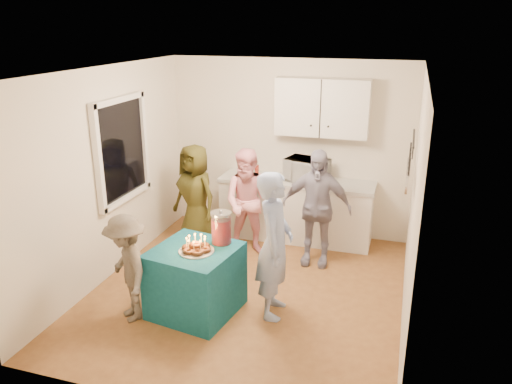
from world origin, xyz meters
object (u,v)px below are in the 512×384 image
(woman_back_center, at_px, (249,203))
(man_birthday, at_px, (275,245))
(counter, at_px, (296,211))
(party_table, at_px, (196,280))
(woman_back_left, at_px, (195,196))
(child_near_left, at_px, (127,268))
(microwave, at_px, (307,170))
(punch_jar, at_px, (221,229))
(woman_back_right, at_px, (316,208))

(woman_back_center, bearing_deg, man_birthday, -66.26)
(counter, xyz_separation_m, man_birthday, (0.22, -2.05, 0.39))
(party_table, relative_size, woman_back_left, 0.57)
(woman_back_center, distance_m, child_near_left, 2.08)
(woman_back_left, bearing_deg, microwave, 45.67)
(woman_back_left, bearing_deg, punch_jar, -34.57)
(woman_back_right, bearing_deg, party_table, -125.00)
(woman_back_left, distance_m, woman_back_right, 1.74)
(woman_back_center, xyz_separation_m, woman_back_right, (0.93, -0.04, 0.04))
(woman_back_left, height_order, woman_back_center, same)
(microwave, bearing_deg, party_table, -93.86)
(man_birthday, bearing_deg, party_table, 98.42)
(microwave, xyz_separation_m, woman_back_left, (-1.45, -0.65, -0.33))
(woman_back_center, bearing_deg, microwave, 42.01)
(woman_back_center, xyz_separation_m, child_near_left, (-0.74, -1.94, -0.14))
(party_table, height_order, woman_back_left, woman_back_left)
(microwave, height_order, punch_jar, microwave)
(woman_back_right, distance_m, child_near_left, 2.53)
(counter, distance_m, woman_back_right, 0.90)
(punch_jar, relative_size, woman_back_right, 0.22)
(woman_back_center, bearing_deg, counter, 48.84)
(punch_jar, bearing_deg, microwave, 75.46)
(woman_back_right, bearing_deg, woman_back_center, 176.25)
(microwave, bearing_deg, child_near_left, -103.48)
(punch_jar, bearing_deg, woman_back_left, 123.82)
(woman_back_right, bearing_deg, counter, 119.07)
(counter, bearing_deg, man_birthday, -83.75)
(punch_jar, relative_size, man_birthday, 0.21)
(microwave, height_order, man_birthday, man_birthday)
(man_birthday, xyz_separation_m, child_near_left, (-1.47, -0.57, -0.22))
(punch_jar, bearing_deg, child_near_left, -145.83)
(party_table, xyz_separation_m, woman_back_center, (0.11, 1.60, 0.37))
(man_birthday, relative_size, woman_back_left, 1.10)
(microwave, xyz_separation_m, child_near_left, (-1.38, -2.61, -0.47))
(punch_jar, height_order, woman_back_center, woman_back_center)
(counter, height_order, party_table, counter)
(woman_back_right, bearing_deg, woman_back_left, 176.37)
(microwave, distance_m, punch_jar, 2.10)
(party_table, distance_m, woman_back_center, 1.64)
(woman_back_center, bearing_deg, party_table, -98.14)
(woman_back_left, bearing_deg, child_near_left, -66.36)
(punch_jar, relative_size, woman_back_left, 0.23)
(woman_back_left, bearing_deg, man_birthday, -20.63)
(woman_back_center, relative_size, child_near_left, 1.24)
(counter, bearing_deg, punch_jar, -100.82)
(woman_back_right, bearing_deg, punch_jar, -123.04)
(microwave, height_order, child_near_left, microwave)
(party_table, relative_size, child_near_left, 0.71)
(counter, distance_m, microwave, 0.66)
(party_table, relative_size, man_birthday, 0.52)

